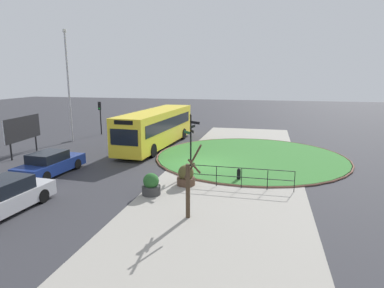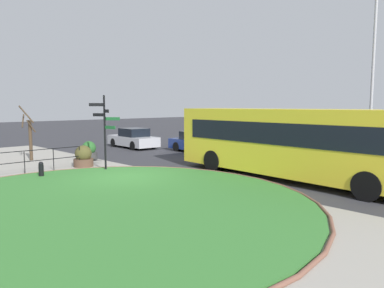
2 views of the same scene
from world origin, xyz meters
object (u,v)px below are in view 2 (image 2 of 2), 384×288
at_px(billboard_right, 289,123).
at_px(planter_kerbside, 89,152).
at_px(street_tree_bare, 30,136).
at_px(bollard_foreground, 41,170).
at_px(bus_yellow, 292,142).
at_px(billboard_left, 211,120).
at_px(planter_near_signpost, 83,157).
at_px(signpost_directional, 105,127).
at_px(car_near_lane, 133,139).
at_px(car_trailing, 199,143).
at_px(lamppost_tall, 373,70).

relative_size(billboard_right, planter_kerbside, 3.69).
distance_m(planter_kerbside, street_tree_bare, 3.41).
relative_size(bollard_foreground, bus_yellow, 0.06).
height_order(billboard_left, planter_kerbside, billboard_left).
bearing_deg(planter_near_signpost, signpost_directional, 4.89).
xyz_separation_m(bus_yellow, car_near_lane, (-14.34, 1.99, -0.95)).
bearing_deg(bus_yellow, bollard_foreground, 47.42).
xyz_separation_m(car_trailing, billboard_right, (3.86, 4.94, 1.31)).
bearing_deg(bollard_foreground, billboard_right, 80.94).
bearing_deg(planter_near_signpost, billboard_left, 105.27).
relative_size(planter_near_signpost, street_tree_bare, 0.35).
bearing_deg(billboard_left, bus_yellow, -28.35).
bearing_deg(bollard_foreground, lamppost_tall, 62.81).
relative_size(signpost_directional, car_near_lane, 0.77).
xyz_separation_m(car_near_lane, billboard_right, (9.18, 6.50, 1.29)).
bearing_deg(car_trailing, bollard_foreground, -79.82).
height_order(lamppost_tall, billboard_right, lamppost_tall).
bearing_deg(street_tree_bare, planter_near_signpost, 15.88).
relative_size(signpost_directional, billboard_left, 0.94).
distance_m(lamppost_tall, street_tree_bare, 19.66).
xyz_separation_m(signpost_directional, planter_kerbside, (-3.72, 1.15, -1.62)).
distance_m(billboard_left, planter_near_signpost, 14.26).
bearing_deg(signpost_directional, car_trailing, 102.62).
distance_m(car_trailing, billboard_right, 6.41).
height_order(car_near_lane, planter_kerbside, car_near_lane).
distance_m(bus_yellow, car_trailing, 9.74).
relative_size(bus_yellow, planter_kerbside, 10.31).
xyz_separation_m(bollard_foreground, car_trailing, (-1.31, 11.02, 0.27)).
xyz_separation_m(billboard_right, planter_near_signpost, (-3.93, -13.27, -1.46)).
xyz_separation_m(billboard_right, street_tree_bare, (-7.95, -14.41, -0.55)).
distance_m(bollard_foreground, planter_kerbside, 5.13).
height_order(bus_yellow, street_tree_bare, street_tree_bare).
xyz_separation_m(signpost_directional, billboard_right, (2.03, 13.10, -0.17)).
bearing_deg(car_trailing, planter_kerbside, -101.71).
height_order(signpost_directional, planter_near_signpost, signpost_directional).
bearing_deg(street_tree_bare, billboard_left, 88.92).
bearing_deg(billboard_left, billboard_right, 3.25).
height_order(bus_yellow, planter_kerbside, bus_yellow).
distance_m(car_near_lane, lamppost_tall, 16.40).
height_order(signpost_directional, lamppost_tall, lamppost_tall).
distance_m(car_near_lane, planter_kerbside, 6.45).
xyz_separation_m(bus_yellow, planter_kerbside, (-10.91, -3.47, -1.11)).
bearing_deg(bus_yellow, billboard_left, -31.52).
bearing_deg(bollard_foreground, planter_kerbside, 128.68).
distance_m(signpost_directional, car_near_lane, 9.84).
distance_m(lamppost_tall, billboard_left, 13.50).
height_order(car_near_lane, planter_near_signpost, car_near_lane).
relative_size(billboard_right, planter_near_signpost, 3.67).
height_order(billboard_right, street_tree_bare, street_tree_bare).
height_order(bollard_foreground, bus_yellow, bus_yellow).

